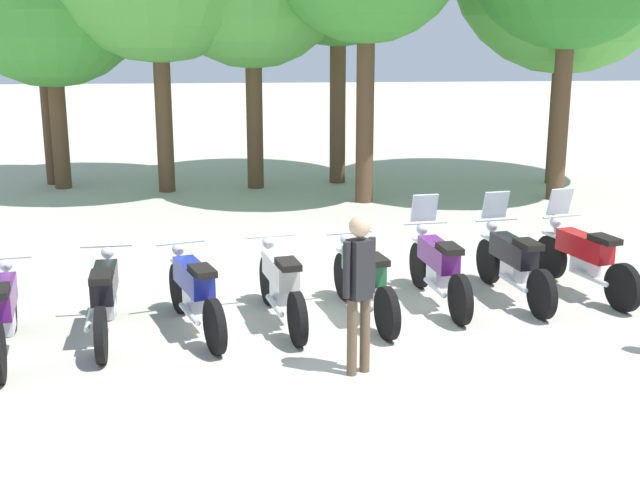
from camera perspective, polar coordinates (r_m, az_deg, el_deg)
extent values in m
plane|color=#BCB7A8|center=(10.81, 0.21, -5.29)|extent=(80.00, 80.00, 0.00)
cylinder|color=black|center=(10.96, -20.05, -4.17)|extent=(0.22, 0.65, 0.64)
cube|color=silver|center=(10.86, -20.21, -2.47)|extent=(0.19, 0.38, 0.04)
cube|color=#59196B|center=(10.16, -20.52, -3.59)|extent=(0.43, 0.98, 0.30)
cube|color=silver|center=(10.20, -20.41, -5.12)|extent=(0.29, 0.43, 0.24)
cylinder|color=silver|center=(10.78, -20.23, -2.74)|extent=(0.09, 0.23, 0.64)
cylinder|color=silver|center=(10.60, -20.43, -1.15)|extent=(0.62, 0.15, 0.04)
sphere|color=silver|center=(10.76, -20.31, -1.58)|extent=(0.19, 0.19, 0.16)
cylinder|color=black|center=(11.15, -13.86, -3.38)|extent=(0.16, 0.65, 0.64)
cylinder|color=black|center=(9.69, -14.46, -6.19)|extent=(0.16, 0.65, 0.64)
cube|color=silver|center=(11.05, -13.97, -1.70)|extent=(0.15, 0.37, 0.04)
cube|color=black|center=(10.35, -14.24, -2.76)|extent=(0.35, 0.97, 0.30)
cube|color=silver|center=(10.39, -14.17, -4.27)|extent=(0.26, 0.42, 0.24)
cube|color=black|center=(9.92, -14.47, -2.40)|extent=(0.28, 0.46, 0.08)
cylinder|color=silver|center=(10.97, -13.99, -1.95)|extent=(0.07, 0.23, 0.64)
cylinder|color=silver|center=(10.79, -14.13, -0.39)|extent=(0.62, 0.09, 0.04)
sphere|color=silver|center=(10.95, -14.05, -0.82)|extent=(0.17, 0.17, 0.16)
cylinder|color=silver|center=(10.14, -15.17, -5.16)|extent=(0.13, 0.70, 0.07)
cylinder|color=black|center=(11.12, -9.42, -3.19)|extent=(0.31, 0.64, 0.64)
cylinder|color=black|center=(9.70, -7.06, -5.78)|extent=(0.31, 0.64, 0.64)
cube|color=silver|center=(11.02, -9.50, -1.50)|extent=(0.23, 0.38, 0.04)
cube|color=navy|center=(10.34, -8.47, -2.48)|extent=(0.56, 0.98, 0.30)
cube|color=silver|center=(10.38, -8.34, -3.98)|extent=(0.34, 0.45, 0.24)
cube|color=black|center=(9.92, -7.88, -2.06)|extent=(0.37, 0.49, 0.08)
cylinder|color=silver|center=(10.94, -9.37, -1.75)|extent=(0.12, 0.23, 0.64)
cylinder|color=silver|center=(10.77, -9.32, -0.17)|extent=(0.60, 0.24, 0.04)
sphere|color=silver|center=(10.92, -9.47, -0.61)|extent=(0.20, 0.20, 0.16)
cylinder|color=silver|center=(10.08, -8.74, -4.92)|extent=(0.30, 0.68, 0.07)
cylinder|color=black|center=(11.30, -3.50, -2.71)|extent=(0.23, 0.65, 0.64)
cylinder|color=black|center=(9.87, -1.52, -5.30)|extent=(0.23, 0.65, 0.64)
cube|color=silver|center=(11.21, -3.53, -1.05)|extent=(0.19, 0.38, 0.04)
cube|color=silver|center=(10.52, -2.66, -2.03)|extent=(0.45, 0.98, 0.30)
cube|color=silver|center=(10.56, -2.58, -3.50)|extent=(0.30, 0.44, 0.24)
cube|color=black|center=(10.10, -2.15, -1.62)|extent=(0.32, 0.48, 0.08)
cylinder|color=silver|center=(11.13, -3.42, -1.29)|extent=(0.09, 0.23, 0.64)
cylinder|color=silver|center=(10.96, -3.35, 0.27)|extent=(0.61, 0.16, 0.04)
sphere|color=silver|center=(11.11, -3.49, -0.17)|extent=(0.19, 0.19, 0.16)
cylinder|color=silver|center=(10.27, -3.06, -4.40)|extent=(0.21, 0.70, 0.07)
cylinder|color=black|center=(11.46, 1.65, -2.44)|extent=(0.24, 0.65, 0.64)
cylinder|color=black|center=(10.08, 4.52, -4.92)|extent=(0.24, 0.65, 0.64)
cube|color=silver|center=(11.36, 1.66, -0.80)|extent=(0.20, 0.38, 0.04)
cube|color=#1E6033|center=(10.70, 2.92, -1.74)|extent=(0.46, 0.98, 0.30)
cube|color=silver|center=(10.74, 3.00, -3.20)|extent=(0.30, 0.44, 0.24)
cube|color=black|center=(10.29, 3.70, -1.33)|extent=(0.33, 0.48, 0.08)
cylinder|color=silver|center=(11.29, 1.81, -1.04)|extent=(0.10, 0.23, 0.64)
cylinder|color=silver|center=(11.12, 1.98, 0.50)|extent=(0.61, 0.17, 0.04)
sphere|color=silver|center=(11.27, 1.75, 0.06)|extent=(0.19, 0.19, 0.16)
cylinder|color=silver|center=(10.44, 2.73, -4.07)|extent=(0.22, 0.70, 0.07)
cylinder|color=black|center=(12.05, 6.70, -1.67)|extent=(0.19, 0.65, 0.64)
cylinder|color=black|center=(10.67, 9.38, -3.96)|extent=(0.19, 0.65, 0.64)
cube|color=silver|center=(11.96, 6.74, -0.11)|extent=(0.17, 0.37, 0.04)
cube|color=#59196B|center=(11.30, 7.93, -0.98)|extent=(0.39, 0.98, 0.30)
cube|color=silver|center=(11.33, 7.97, -2.36)|extent=(0.27, 0.43, 0.24)
cube|color=black|center=(10.89, 8.68, -0.57)|extent=(0.30, 0.47, 0.08)
cylinder|color=silver|center=(11.88, 6.88, -0.33)|extent=(0.08, 0.23, 0.64)
cylinder|color=silver|center=(11.72, 7.07, 1.14)|extent=(0.62, 0.12, 0.04)
sphere|color=silver|center=(11.87, 6.85, 0.72)|extent=(0.18, 0.18, 0.16)
cylinder|color=silver|center=(11.03, 7.71, -3.16)|extent=(0.16, 0.70, 0.07)
cube|color=silver|center=(11.73, 7.01, 2.15)|extent=(0.37, 0.18, 0.39)
cylinder|color=black|center=(12.39, 11.23, -1.40)|extent=(0.21, 0.65, 0.64)
cylinder|color=black|center=(11.08, 14.63, -3.54)|extent=(0.21, 0.65, 0.64)
cube|color=silver|center=(12.31, 11.31, 0.13)|extent=(0.18, 0.38, 0.04)
cube|color=black|center=(11.68, 12.82, -0.70)|extent=(0.42, 0.98, 0.30)
cube|color=silver|center=(11.71, 12.86, -2.03)|extent=(0.28, 0.43, 0.24)
cube|color=black|center=(11.29, 13.79, -0.29)|extent=(0.31, 0.47, 0.08)
cylinder|color=silver|center=(12.23, 11.48, -0.09)|extent=(0.09, 0.23, 0.64)
cylinder|color=silver|center=(12.08, 11.74, 1.34)|extent=(0.62, 0.14, 0.04)
sphere|color=silver|center=(12.22, 11.45, 0.93)|extent=(0.18, 0.18, 0.16)
cylinder|color=silver|center=(11.40, 12.80, -2.80)|extent=(0.19, 0.70, 0.07)
cube|color=silver|center=(12.08, 11.67, 2.33)|extent=(0.38, 0.19, 0.39)
cylinder|color=black|center=(12.81, 15.20, -1.11)|extent=(0.28, 0.64, 0.64)
cylinder|color=black|center=(11.65, 19.63, -3.03)|extent=(0.28, 0.64, 0.64)
cube|color=silver|center=(12.73, 15.30, 0.37)|extent=(0.22, 0.38, 0.04)
cube|color=red|center=(12.17, 17.29, -0.38)|extent=(0.52, 0.98, 0.30)
cube|color=silver|center=(12.20, 17.34, -1.66)|extent=(0.32, 0.45, 0.24)
cube|color=black|center=(11.82, 18.54, 0.04)|extent=(0.35, 0.49, 0.08)
cylinder|color=silver|center=(12.66, 15.53, 0.16)|extent=(0.11, 0.23, 0.64)
cylinder|color=silver|center=(12.51, 15.88, 1.55)|extent=(0.61, 0.21, 0.04)
sphere|color=silver|center=(12.64, 15.49, 1.15)|extent=(0.20, 0.20, 0.16)
cylinder|color=silver|center=(11.89, 17.59, -2.40)|extent=(0.26, 0.69, 0.07)
cube|color=silver|center=(12.52, 15.78, 2.50)|extent=(0.38, 0.23, 0.39)
cylinder|color=brown|center=(9.14, 3.03, -6.32)|extent=(0.15, 0.15, 0.85)
cylinder|color=brown|center=(9.04, 2.16, -6.54)|extent=(0.15, 0.15, 0.85)
cube|color=#262628|center=(8.85, 2.65, -1.96)|extent=(0.29, 0.28, 0.63)
cylinder|color=#262628|center=(8.94, 3.48, -1.70)|extent=(0.11, 0.11, 0.60)
cylinder|color=#262628|center=(8.75, 1.80, -2.03)|extent=(0.11, 0.11, 0.60)
sphere|color=#DBAD89|center=(8.73, 2.68, 0.94)|extent=(0.31, 0.31, 0.23)
cylinder|color=brown|center=(19.68, -17.09, 7.47)|extent=(0.36, 0.36, 2.87)
cylinder|color=brown|center=(20.26, -17.63, 7.82)|extent=(0.36, 0.36, 3.01)
cylinder|color=brown|center=(18.72, -10.43, 8.59)|extent=(0.36, 0.36, 3.56)
cylinder|color=brown|center=(18.90, -4.41, 8.36)|extent=(0.36, 0.36, 3.24)
cylinder|color=brown|center=(19.45, 1.19, 9.33)|extent=(0.36, 0.36, 3.75)
cylinder|color=brown|center=(17.34, 3.03, 8.68)|extent=(0.36, 0.36, 3.76)
cylinder|color=brown|center=(18.29, 15.81, 8.33)|extent=(0.36, 0.36, 3.68)
cylinder|color=brown|center=(20.09, 15.62, 8.22)|extent=(0.36, 0.36, 3.23)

